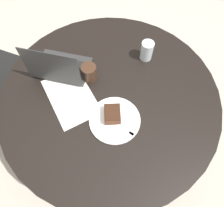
% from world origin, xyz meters
% --- Properties ---
extents(ground_plane, '(12.00, 12.00, 0.00)m').
position_xyz_m(ground_plane, '(0.00, 0.00, 0.00)').
color(ground_plane, '#B7AD9E').
extents(dining_table, '(1.22, 1.22, 0.72)m').
position_xyz_m(dining_table, '(0.00, 0.00, 0.58)').
color(dining_table, black).
rests_on(dining_table, ground_plane).
extents(paper_document, '(0.39, 0.30, 0.00)m').
position_xyz_m(paper_document, '(-0.04, -0.21, 0.73)').
color(paper_document, white).
rests_on(paper_document, dining_table).
extents(plate, '(0.27, 0.27, 0.01)m').
position_xyz_m(plate, '(0.16, -0.01, 0.73)').
color(plate, white).
rests_on(plate, dining_table).
extents(cake_slice, '(0.11, 0.10, 0.05)m').
position_xyz_m(cake_slice, '(0.14, -0.02, 0.76)').
color(cake_slice, brown).
rests_on(cake_slice, plate).
extents(fork, '(0.14, 0.13, 0.00)m').
position_xyz_m(fork, '(0.21, 0.02, 0.74)').
color(fork, silver).
rests_on(fork, plate).
extents(coffee_glass, '(0.08, 0.08, 0.10)m').
position_xyz_m(coffee_glass, '(-0.13, -0.08, 0.77)').
color(coffee_glass, '#3D2619').
rests_on(coffee_glass, dining_table).
extents(water_glass, '(0.07, 0.07, 0.12)m').
position_xyz_m(water_glass, '(-0.20, 0.27, 0.78)').
color(water_glass, silver).
rests_on(water_glass, dining_table).
extents(laptop, '(0.32, 0.37, 0.25)m').
position_xyz_m(laptop, '(-0.21, -0.24, 0.77)').
color(laptop, '#2D2D2D').
rests_on(laptop, dining_table).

